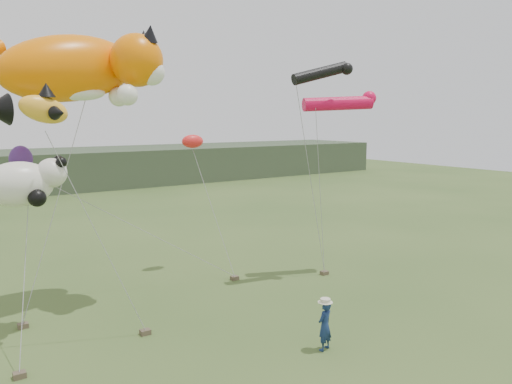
% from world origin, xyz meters
% --- Properties ---
extents(ground, '(120.00, 120.00, 0.00)m').
position_xyz_m(ground, '(0.00, 0.00, 0.00)').
color(ground, '#385123').
rests_on(ground, ground).
extents(festival_attendant, '(0.68, 0.54, 1.64)m').
position_xyz_m(festival_attendant, '(1.35, -0.26, 0.82)').
color(festival_attendant, navy).
rests_on(festival_attendant, ground).
extents(sandbag_anchors, '(14.15, 4.29, 0.18)m').
position_xyz_m(sandbag_anchors, '(-1.44, 5.53, 0.09)').
color(sandbag_anchors, brown).
rests_on(sandbag_anchors, ground).
extents(cat_kite, '(7.31, 3.93, 3.29)m').
position_xyz_m(cat_kite, '(-3.46, 8.30, 9.37)').
color(cat_kite, '#FE7500').
rests_on(cat_kite, ground).
extents(fish_kite, '(2.65, 1.72, 1.41)m').
position_xyz_m(fish_kite, '(-6.18, 5.13, 7.74)').
color(fish_kite, yellow).
rests_on(fish_kite, ground).
extents(tube_kites, '(4.61, 1.89, 2.26)m').
position_xyz_m(tube_kites, '(7.27, 5.63, 8.62)').
color(tube_kites, black).
rests_on(tube_kites, ground).
extents(panda_kite, '(2.70, 1.75, 1.68)m').
position_xyz_m(panda_kite, '(-6.12, 6.71, 5.27)').
color(panda_kite, white).
rests_on(panda_kite, ground).
extents(misc_kites, '(8.78, 0.94, 1.38)m').
position_xyz_m(misc_kites, '(-2.22, 10.08, 6.05)').
color(misc_kites, red).
rests_on(misc_kites, ground).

